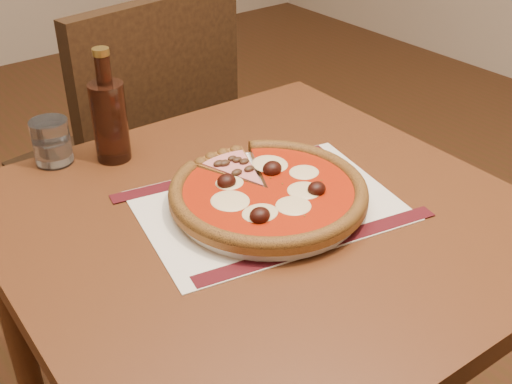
% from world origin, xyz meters
% --- Properties ---
extents(table, '(0.83, 0.83, 0.75)m').
position_xyz_m(table, '(-0.10, 0.01, 0.65)').
color(table, '#582F14').
rests_on(table, ground).
extents(chair_far, '(0.51, 0.51, 0.96)m').
position_xyz_m(chair_far, '(0.01, 0.66, 0.55)').
color(chair_far, black).
rests_on(chair_far, ground).
extents(placemat, '(0.46, 0.37, 0.00)m').
position_xyz_m(placemat, '(-0.08, 0.02, 0.75)').
color(placemat, beige).
rests_on(placemat, table).
extents(plate, '(0.30, 0.30, 0.02)m').
position_xyz_m(plate, '(-0.08, 0.02, 0.76)').
color(plate, white).
rests_on(plate, placemat).
extents(pizza, '(0.32, 0.32, 0.04)m').
position_xyz_m(pizza, '(-0.08, 0.02, 0.78)').
color(pizza, brown).
rests_on(pizza, plate).
extents(ham_slice, '(0.11, 0.15, 0.02)m').
position_xyz_m(ham_slice, '(-0.08, 0.11, 0.78)').
color(ham_slice, brown).
rests_on(ham_slice, plate).
extents(water_glass, '(0.08, 0.08, 0.08)m').
position_xyz_m(water_glass, '(-0.30, 0.38, 0.79)').
color(water_glass, white).
rests_on(water_glass, table).
extents(bottle, '(0.06, 0.06, 0.21)m').
position_xyz_m(bottle, '(-0.21, 0.32, 0.83)').
color(bottle, black).
rests_on(bottle, table).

